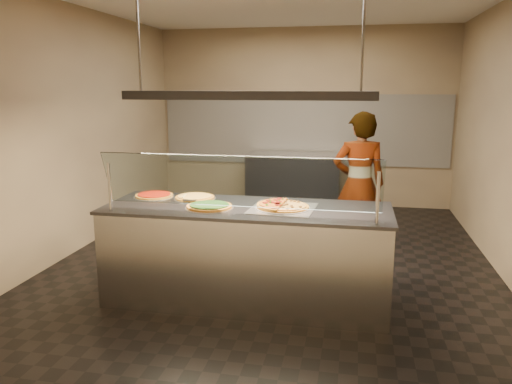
% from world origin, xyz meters
% --- Properties ---
extents(ground, '(5.00, 6.00, 0.02)m').
position_xyz_m(ground, '(0.00, 0.00, -0.01)').
color(ground, black).
rests_on(ground, ground).
extents(wall_back, '(5.00, 0.02, 3.00)m').
position_xyz_m(wall_back, '(0.00, 3.01, 1.50)').
color(wall_back, tan).
rests_on(wall_back, ground).
extents(wall_front, '(5.00, 0.02, 3.00)m').
position_xyz_m(wall_front, '(0.00, -3.01, 1.50)').
color(wall_front, tan).
rests_on(wall_front, ground).
extents(wall_left, '(0.02, 6.00, 3.00)m').
position_xyz_m(wall_left, '(-2.51, 0.00, 1.50)').
color(wall_left, tan).
rests_on(wall_left, ground).
extents(tile_band, '(4.90, 0.02, 1.20)m').
position_xyz_m(tile_band, '(0.00, 2.98, 1.30)').
color(tile_band, silver).
rests_on(tile_band, wall_back).
extents(serving_counter, '(2.67, 0.94, 0.93)m').
position_xyz_m(serving_counter, '(-0.08, -1.21, 0.47)').
color(serving_counter, '#B7B7BC').
rests_on(serving_counter, ground).
extents(sneeze_guard, '(2.43, 0.18, 0.54)m').
position_xyz_m(sneeze_guard, '(-0.08, -1.56, 1.23)').
color(sneeze_guard, '#B7B7BC').
rests_on(sneeze_guard, serving_counter).
extents(perforated_tray, '(0.62, 0.62, 0.01)m').
position_xyz_m(perforated_tray, '(0.26, -1.23, 0.94)').
color(perforated_tray, silver).
rests_on(perforated_tray, serving_counter).
extents(half_pizza_pepperoni, '(0.27, 0.49, 0.05)m').
position_xyz_m(half_pizza_pepperoni, '(0.14, -1.22, 0.96)').
color(half_pizza_pepperoni, '#985F1C').
rests_on(half_pizza_pepperoni, perforated_tray).
extents(half_pizza_sausage, '(0.27, 0.49, 0.04)m').
position_xyz_m(half_pizza_sausage, '(0.37, -1.22, 0.96)').
color(half_pizza_sausage, '#985F1C').
rests_on(half_pizza_sausage, perforated_tray).
extents(pizza_spinach, '(0.45, 0.45, 0.03)m').
position_xyz_m(pizza_spinach, '(-0.41, -1.33, 0.95)').
color(pizza_spinach, silver).
rests_on(pizza_spinach, serving_counter).
extents(pizza_cheese, '(0.42, 0.42, 0.03)m').
position_xyz_m(pizza_cheese, '(-0.66, -0.98, 0.94)').
color(pizza_cheese, silver).
rests_on(pizza_cheese, serving_counter).
extents(pizza_tomato, '(0.41, 0.41, 0.03)m').
position_xyz_m(pizza_tomato, '(-1.10, -0.97, 0.94)').
color(pizza_tomato, silver).
rests_on(pizza_tomato, serving_counter).
extents(pizza_spatula, '(0.19, 0.23, 0.02)m').
position_xyz_m(pizza_spatula, '(-0.72, -1.07, 0.96)').
color(pizza_spatula, '#B7B7BC').
rests_on(pizza_spatula, pizza_spinach).
extents(prep_table, '(1.56, 0.74, 0.93)m').
position_xyz_m(prep_table, '(-0.09, 2.55, 0.47)').
color(prep_table, '#3E3E43').
rests_on(prep_table, ground).
extents(worker, '(0.70, 0.52, 1.75)m').
position_xyz_m(worker, '(0.95, 0.39, 0.87)').
color(worker, '#3C3947').
rests_on(worker, ground).
extents(heat_lamp_housing, '(2.30, 0.18, 0.08)m').
position_xyz_m(heat_lamp_housing, '(-0.08, -1.21, 1.95)').
color(heat_lamp_housing, '#3E3E43').
rests_on(heat_lamp_housing, ceiling).
extents(lamp_rod_left, '(0.02, 0.02, 1.01)m').
position_xyz_m(lamp_rod_left, '(-1.08, -1.21, 2.50)').
color(lamp_rod_left, '#B7B7BC').
rests_on(lamp_rod_left, ceiling).
extents(lamp_rod_right, '(0.02, 0.02, 1.01)m').
position_xyz_m(lamp_rod_right, '(0.92, -1.21, 2.50)').
color(lamp_rod_right, '#B7B7BC').
rests_on(lamp_rod_right, ceiling).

